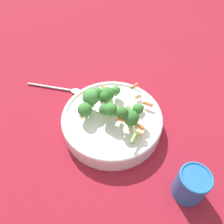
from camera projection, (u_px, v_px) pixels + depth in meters
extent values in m
plane|color=maroon|center=(112.00, 126.00, 0.65)|extent=(3.00, 3.00, 0.00)
cylinder|color=white|center=(112.00, 122.00, 0.63)|extent=(0.29, 0.29, 0.05)
torus|color=white|center=(112.00, 116.00, 0.62)|extent=(0.29, 0.29, 0.01)
cylinder|color=#8CB766|center=(130.00, 124.00, 0.58)|extent=(0.01, 0.01, 0.02)
sphere|color=#33722D|center=(131.00, 118.00, 0.56)|extent=(0.04, 0.04, 0.04)
cylinder|color=#8CB766|center=(91.00, 104.00, 0.62)|extent=(0.02, 0.02, 0.01)
sphere|color=#479342|center=(91.00, 97.00, 0.60)|extent=(0.05, 0.05, 0.05)
cylinder|color=#8CB766|center=(98.00, 98.00, 0.62)|extent=(0.01, 0.01, 0.02)
sphere|color=#3D8438|center=(97.00, 93.00, 0.61)|extent=(0.03, 0.03, 0.03)
cylinder|color=#8CB766|center=(105.00, 114.00, 0.59)|extent=(0.01, 0.01, 0.01)
sphere|color=#33722D|center=(105.00, 110.00, 0.57)|extent=(0.03, 0.03, 0.03)
cylinder|color=#8CB766|center=(105.00, 101.00, 0.61)|extent=(0.01, 0.01, 0.01)
sphere|color=#33722D|center=(105.00, 97.00, 0.60)|extent=(0.03, 0.03, 0.03)
cylinder|color=#8CB766|center=(122.00, 117.00, 0.56)|extent=(0.01, 0.01, 0.01)
sphere|color=#33722D|center=(122.00, 112.00, 0.55)|extent=(0.03, 0.03, 0.03)
cylinder|color=#8CB766|center=(109.00, 115.00, 0.59)|extent=(0.01, 0.01, 0.02)
sphere|color=#3D8438|center=(109.00, 109.00, 0.57)|extent=(0.04, 0.04, 0.04)
cylinder|color=#8CB766|center=(116.00, 94.00, 0.65)|extent=(0.01, 0.01, 0.01)
sphere|color=#479342|center=(116.00, 90.00, 0.64)|extent=(0.03, 0.03, 0.03)
cylinder|color=#8CB766|center=(138.00, 112.00, 0.58)|extent=(0.01, 0.01, 0.02)
sphere|color=#3D8438|center=(138.00, 107.00, 0.57)|extent=(0.03, 0.03, 0.03)
cylinder|color=#8CB766|center=(108.00, 100.00, 0.63)|extent=(0.01, 0.01, 0.02)
sphere|color=#3D8438|center=(107.00, 94.00, 0.61)|extent=(0.04, 0.04, 0.04)
cylinder|color=#8CB766|center=(86.00, 115.00, 0.60)|extent=(0.01, 0.01, 0.01)
sphere|color=#3D8438|center=(85.00, 110.00, 0.58)|extent=(0.04, 0.04, 0.04)
cylinder|color=#729E4C|center=(117.00, 112.00, 0.58)|extent=(0.01, 0.03, 0.01)
cylinder|color=beige|center=(83.00, 115.00, 0.59)|extent=(0.02, 0.02, 0.01)
cylinder|color=orange|center=(140.00, 126.00, 0.56)|extent=(0.02, 0.02, 0.01)
cylinder|color=orange|center=(114.00, 107.00, 0.61)|extent=(0.03, 0.01, 0.01)
cylinder|color=orange|center=(83.00, 111.00, 0.58)|extent=(0.03, 0.02, 0.01)
cylinder|color=orange|center=(122.00, 120.00, 0.55)|extent=(0.03, 0.01, 0.01)
cylinder|color=#729E4C|center=(134.00, 138.00, 0.53)|extent=(0.02, 0.03, 0.01)
cylinder|color=#729E4C|center=(130.00, 109.00, 0.59)|extent=(0.02, 0.02, 0.01)
cylinder|color=#729E4C|center=(140.00, 109.00, 0.61)|extent=(0.02, 0.03, 0.01)
cylinder|color=orange|center=(104.00, 89.00, 0.64)|extent=(0.02, 0.02, 0.01)
cylinder|color=beige|center=(128.00, 117.00, 0.58)|extent=(0.02, 0.02, 0.01)
cylinder|color=beige|center=(138.00, 97.00, 0.65)|extent=(0.02, 0.02, 0.01)
cylinder|color=orange|center=(148.00, 104.00, 0.62)|extent=(0.03, 0.02, 0.01)
cylinder|color=#729E4C|center=(108.00, 95.00, 0.64)|extent=(0.02, 0.03, 0.01)
cylinder|color=beige|center=(103.00, 103.00, 0.60)|extent=(0.02, 0.02, 0.01)
cylinder|color=orange|center=(142.00, 130.00, 0.57)|extent=(0.01, 0.02, 0.01)
cylinder|color=beige|center=(138.00, 132.00, 0.55)|extent=(0.03, 0.02, 0.01)
cylinder|color=orange|center=(134.00, 86.00, 0.64)|extent=(0.02, 0.03, 0.01)
cylinder|color=#2366B2|center=(191.00, 185.00, 0.49)|extent=(0.07, 0.07, 0.08)
torus|color=#2366B2|center=(196.00, 177.00, 0.46)|extent=(0.07, 0.07, 0.01)
cylinder|color=silver|center=(49.00, 87.00, 0.75)|extent=(0.16, 0.01, 0.01)
ellipsoid|color=silver|center=(76.00, 91.00, 0.74)|extent=(0.04, 0.03, 0.01)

